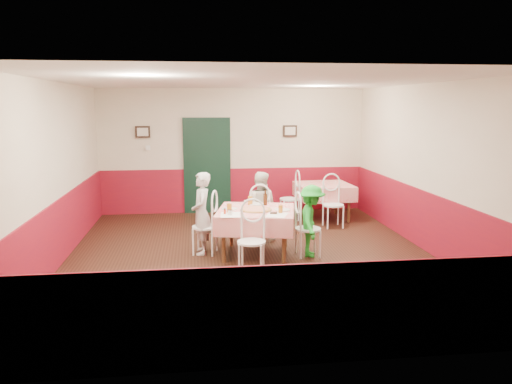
{
  "coord_description": "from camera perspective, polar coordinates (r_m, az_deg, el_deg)",
  "views": [
    {
      "loc": [
        -0.89,
        -7.81,
        2.45
      ],
      "look_at": [
        0.09,
        0.07,
        1.05
      ],
      "focal_mm": 35.0,
      "sensor_mm": 36.0,
      "label": 1
    }
  ],
  "objects": [
    {
      "name": "right_wall",
      "position": [
        8.79,
        19.24,
        2.57
      ],
      "size": [
        0.1,
        7.0,
        2.8
      ],
      "primitive_type": "cube",
      "color": "beige",
      "rests_on": "ground"
    },
    {
      "name": "picture_left",
      "position": [
        11.33,
        -12.82,
        6.71
      ],
      "size": [
        0.32,
        0.03,
        0.26
      ],
      "primitive_type": "cube",
      "color": "black",
      "rests_on": "back_wall"
    },
    {
      "name": "diner_far",
      "position": [
        9.03,
        0.45,
        -1.63
      ],
      "size": [
        0.74,
        0.65,
        1.26
      ],
      "primitive_type": "imported",
      "rotation": [
        0.0,
        0.0,
        2.81
      ],
      "color": "gray",
      "rests_on": "ground"
    },
    {
      "name": "plate_left",
      "position": [
        8.15,
        -3.03,
        -1.93
      ],
      "size": [
        0.3,
        0.3,
        0.01
      ],
      "primitive_type": "cylinder",
      "rotation": [
        0.0,
        0.0,
        -0.2
      ],
      "color": "white",
      "rests_on": "main_table"
    },
    {
      "name": "menu_right",
      "position": [
        7.74,
        2.4,
        -2.62
      ],
      "size": [
        0.44,
        0.49,
        0.0
      ],
      "primitive_type": "cube",
      "rotation": [
        0.0,
        0.0,
        -0.41
      ],
      "color": "white",
      "rests_on": "main_table"
    },
    {
      "name": "chair_left",
      "position": [
        8.3,
        -5.87,
        -4.0
      ],
      "size": [
        0.52,
        0.52,
        0.9
      ],
      "primitive_type": null,
      "rotation": [
        0.0,
        0.0,
        -1.85
      ],
      "color": "white",
      "rests_on": "ground"
    },
    {
      "name": "diner_left",
      "position": [
        8.26,
        -6.24,
        -2.44
      ],
      "size": [
        0.33,
        0.5,
        1.36
      ],
      "primitive_type": "imported",
      "rotation": [
        0.0,
        0.0,
        -1.57
      ],
      "color": "gray",
      "rests_on": "ground"
    },
    {
      "name": "floor",
      "position": [
        8.23,
        -0.58,
        -7.32
      ],
      "size": [
        7.0,
        7.0,
        0.0
      ],
      "primitive_type": "plane",
      "color": "black",
      "rests_on": "ground"
    },
    {
      "name": "main_table",
      "position": [
        8.21,
        -0.0,
        -4.64
      ],
      "size": [
        1.44,
        1.44,
        0.77
      ],
      "primitive_type": "cube",
      "rotation": [
        0.0,
        0.0,
        -0.2
      ],
      "color": "red",
      "rests_on": "ground"
    },
    {
      "name": "thermostat",
      "position": [
        11.34,
        -12.25,
        4.97
      ],
      "size": [
        0.1,
        0.03,
        0.1
      ],
      "primitive_type": "cube",
      "color": "white",
      "rests_on": "back_wall"
    },
    {
      "name": "wallet",
      "position": [
        7.82,
        2.03,
        -2.42
      ],
      "size": [
        0.13,
        0.11,
        0.02
      ],
      "primitive_type": "cube",
      "rotation": [
        0.0,
        0.0,
        -0.2
      ],
      "color": "black",
      "rests_on": "main_table"
    },
    {
      "name": "wainscot_left",
      "position": [
        8.32,
        -21.54,
        -4.28
      ],
      "size": [
        0.03,
        7.0,
        1.0
      ],
      "primitive_type": "cube",
      "color": "maroon",
      "rests_on": "ground"
    },
    {
      "name": "diner_right",
      "position": [
        8.14,
        6.34,
        -3.29
      ],
      "size": [
        0.59,
        0.84,
        1.18
      ],
      "primitive_type": "imported",
      "rotation": [
        0.0,
        0.0,
        1.35
      ],
      "color": "gray",
      "rests_on": "ground"
    },
    {
      "name": "front_wall",
      "position": [
        4.53,
        4.47,
        -3.46
      ],
      "size": [
        6.0,
        0.1,
        2.8
      ],
      "primitive_type": "cube",
      "color": "beige",
      "rests_on": "ground"
    },
    {
      "name": "wainscot_back",
      "position": [
        11.5,
        -2.58,
        0.22
      ],
      "size": [
        6.0,
        0.03,
        1.0
      ],
      "primitive_type": "cube",
      "color": "maroon",
      "rests_on": "ground"
    },
    {
      "name": "picture_right",
      "position": [
        11.49,
        3.91,
        6.98
      ],
      "size": [
        0.32,
        0.03,
        0.26
      ],
      "primitive_type": "cube",
      "color": "black",
      "rests_on": "back_wall"
    },
    {
      "name": "chair_second_b",
      "position": [
        10.15,
        8.83,
        -1.49
      ],
      "size": [
        0.44,
        0.44,
        0.9
      ],
      "primitive_type": null,
      "rotation": [
        0.0,
        0.0,
        0.04
      ],
      "color": "white",
      "rests_on": "ground"
    },
    {
      "name": "wainscot_front",
      "position": [
        4.83,
        4.28,
        -13.86
      ],
      "size": [
        6.0,
        0.03,
        1.0
      ],
      "primitive_type": "cube",
      "color": "maroon",
      "rests_on": "ground"
    },
    {
      "name": "chair_near",
      "position": [
        7.37,
        -0.52,
        -5.74
      ],
      "size": [
        0.51,
        0.51,
        0.9
      ],
      "primitive_type": null,
      "rotation": [
        0.0,
        0.0,
        -0.24
      ],
      "color": "white",
      "rests_on": "ground"
    },
    {
      "name": "shaker_b",
      "position": [
        7.7,
        -2.84,
        -2.35
      ],
      "size": [
        0.04,
        0.04,
        0.09
      ],
      "primitive_type": "cylinder",
      "rotation": [
        0.0,
        0.0,
        -0.2
      ],
      "color": "silver",
      "rests_on": "main_table"
    },
    {
      "name": "glass_c",
      "position": [
        8.5,
        -0.67,
        -0.97
      ],
      "size": [
        0.09,
        0.09,
        0.15
      ],
      "primitive_type": "cylinder",
      "rotation": [
        0.0,
        0.0,
        -0.2
      ],
      "color": "#BF7219",
      "rests_on": "main_table"
    },
    {
      "name": "plate_far",
      "position": [
        8.53,
        0.04,
        -1.38
      ],
      "size": [
        0.3,
        0.3,
        0.01
      ],
      "primitive_type": "cylinder",
      "rotation": [
        0.0,
        0.0,
        -0.2
      ],
      "color": "white",
      "rests_on": "main_table"
    },
    {
      "name": "door",
      "position": [
        11.35,
        -5.61,
        2.86
      ],
      "size": [
        0.96,
        0.06,
        2.1
      ],
      "primitive_type": "cube",
      "color": "black",
      "rests_on": "ground"
    },
    {
      "name": "ceiling",
      "position": [
        7.87,
        -0.62,
        12.54
      ],
      "size": [
        7.0,
        7.0,
        0.0
      ],
      "primitive_type": "plane",
      "color": "white",
      "rests_on": "back_wall"
    },
    {
      "name": "beer_bottle",
      "position": [
        8.46,
        1.06,
        -0.71
      ],
      "size": [
        0.08,
        0.08,
        0.24
      ],
      "primitive_type": "cylinder",
      "rotation": [
        0.0,
        0.0,
        -0.2
      ],
      "color": "#381C0A",
      "rests_on": "main_table"
    },
    {
      "name": "plate_right",
      "position": [
        8.08,
        3.02,
        -2.04
      ],
      "size": [
        0.3,
        0.3,
        0.01
      ],
      "primitive_type": "cylinder",
      "rotation": [
        0.0,
        0.0,
        -0.2
      ],
      "color": "white",
      "rests_on": "main_table"
    },
    {
      "name": "pizza",
      "position": [
        8.06,
        -0.03,
        -2.0
      ],
      "size": [
        0.58,
        0.58,
        0.03
      ],
      "primitive_type": "cylinder",
      "rotation": [
        0.0,
        0.0,
        -0.2
      ],
      "color": "#B74723",
      "rests_on": "main_table"
    },
    {
      "name": "chair_second_a",
      "position": [
        10.69,
        3.86,
        -0.81
      ],
      "size": [
        0.44,
        0.44,
        0.9
      ],
      "primitive_type": null,
      "rotation": [
        0.0,
        0.0,
        -1.53
      ],
      "color": "white",
      "rests_on": "ground"
    },
    {
      "name": "shaker_c",
      "position": [
        7.79,
        -3.59,
        -2.21
      ],
      "size": [
        0.04,
        0.04,
        0.09
      ],
      "primitive_type": "cylinder",
      "rotation": [
        0.0,
        0.0,
        -0.2
      ],
      "color": "#B23319",
      "rests_on": "main_table"
    },
    {
      "name": "chair_far",
      "position": [
        9.02,
        0.42,
        -2.82
      ],
      "size": [
        0.46,
        0.46,
        0.9
      ],
      "primitive_type": null,
      "rotation": [
        0.0,
        0.0,
        3.03
      ],
      "color": "white",
      "rests_on": "ground"
    },
    {
      "name": "glass_a",
      "position": [
        7.89,
        -3.07,
        -1.86
      ],
      "size": [
        0.09,
        0.09,
        0.14
      ],
      "primitive_type": "cylinder",
      "rotation": [
        0.0,
        0.0,
        -0.2
      ],
      "color": "#BF7219",
      "rests_on": "main_table"
    },
    {
      "name": "left_wall",
      "position": [
        8.16,
        -22.05,
        1.86
      ],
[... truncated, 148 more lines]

